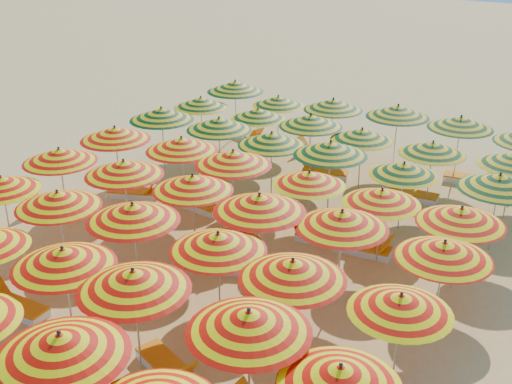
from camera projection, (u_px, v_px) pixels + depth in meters
ground at (247, 247)px, 19.08m from camera, size 120.00×120.00×0.00m
umbrella_3 at (61, 345)px, 11.14m from camera, size 2.45×2.45×2.58m
umbrella_8 at (63, 258)px, 14.11m from camera, size 2.56×2.56×2.47m
umbrella_9 at (133, 280)px, 13.14m from camera, size 3.01×3.01×2.54m
umbrella_10 at (249, 322)px, 11.83m from camera, size 3.13×3.13×2.54m
umbrella_11 at (340, 376)px, 10.74m from camera, size 2.67×2.67×2.32m
umbrella_12 at (1, 184)px, 18.31m from camera, size 2.27×2.27×2.30m
umbrella_13 at (58, 199)px, 17.02m from camera, size 2.39×2.39×2.44m
umbrella_14 at (133, 213)px, 16.09m from camera, size 3.06×3.06×2.53m
umbrella_15 at (218, 242)px, 14.85m from camera, size 2.57×2.57×2.44m
umbrella_16 at (293, 270)px, 13.62m from camera, size 2.92×2.92×2.49m
umbrella_17 at (401, 304)px, 12.80m from camera, size 2.82×2.82×2.27m
umbrella_18 at (59, 156)px, 20.00m from camera, size 2.87×2.87×2.46m
umbrella_19 at (124, 168)px, 18.94m from camera, size 2.54×2.54×2.50m
umbrella_20 at (193, 183)px, 18.00m from camera, size 2.54×2.54×2.45m
umbrella_21 at (259, 203)px, 16.48m from camera, size 3.24×3.24×2.59m
umbrella_22 at (342, 220)px, 15.78m from camera, size 2.93×2.93×2.51m
umbrella_23 at (444, 250)px, 14.57m from camera, size 2.29×2.29×2.39m
umbrella_24 at (115, 134)px, 21.74m from camera, size 3.06×3.06×2.54m
umbrella_25 at (182, 144)px, 20.81m from camera, size 2.72×2.72×2.51m
umbrella_26 at (233, 158)px, 19.60m from camera, size 2.74×2.74×2.53m
umbrella_27 at (309, 178)px, 18.73m from camera, size 2.57×2.57×2.27m
umbrella_28 at (382, 197)px, 17.50m from camera, size 2.84×2.84×2.29m
umbrella_29 at (461, 216)px, 16.18m from camera, size 2.79×2.79×2.40m
umbrella_30 at (161, 114)px, 23.78m from camera, size 3.14×3.14×2.55m
umbrella_31 at (219, 124)px, 22.83m from camera, size 2.75×2.75×2.50m
umbrella_32 at (272, 139)px, 21.48m from camera, size 2.42×2.42×2.44m
umbrella_33 at (331, 149)px, 20.40m from camera, size 2.44×2.44×2.53m
umbrella_34 at (404, 169)px, 19.44m from camera, size 2.58×2.58×2.25m
umbrella_35 at (499, 182)px, 18.06m from camera, size 2.93×2.93×2.47m
umbrella_36 at (201, 102)px, 25.93m from camera, size 2.68×2.68×2.32m
umbrella_37 at (258, 114)px, 24.68m from camera, size 2.38×2.38×2.26m
umbrella_38 at (311, 121)px, 23.25m from camera, size 2.91×2.91×2.47m
umbrella_39 at (362, 135)px, 22.22m from camera, size 2.69×2.69×2.32m
umbrella_40 at (433, 148)px, 20.97m from camera, size 2.79×2.79×2.32m
umbrella_42 at (235, 86)px, 27.36m from camera, size 2.53×2.53×2.58m
umbrella_43 at (278, 101)px, 26.31m from camera, size 2.42×2.42×2.26m
umbrella_44 at (333, 105)px, 25.15m from camera, size 2.66×2.66×2.48m
umbrella_45 at (398, 111)px, 24.12m from camera, size 2.96×2.96×2.54m
umbrella_46 at (461, 123)px, 22.99m from camera, size 2.90×2.90×2.49m
lounger_4 at (16, 306)px, 15.95m from camera, size 1.76×0.65×0.69m
lounger_5 at (167, 367)px, 13.84m from camera, size 1.83×1.14×0.69m
lounger_8 at (148, 293)px, 16.52m from camera, size 1.78×0.74×0.69m
lounger_9 at (53, 210)px, 21.07m from camera, size 1.83×1.05×0.69m
lounger_10 at (212, 251)px, 18.52m from camera, size 1.81×0.90×0.69m
lounger_11 at (243, 267)px, 17.72m from camera, size 1.82×1.25×0.69m
lounger_12 at (134, 193)px, 22.33m from camera, size 1.82×1.21×0.69m
lounger_13 at (198, 204)px, 21.46m from camera, size 1.79×0.78×0.69m
lounger_14 at (323, 238)px, 19.28m from camera, size 1.78×0.76×0.69m
lounger_15 at (363, 248)px, 18.67m from camera, size 1.78×0.75×0.69m
lounger_16 at (324, 173)px, 24.00m from camera, size 1.83×1.07×0.69m
lounger_17 at (411, 195)px, 22.19m from camera, size 1.77×0.70×0.69m
lounger_18 at (247, 136)px, 27.92m from camera, size 1.83×1.14×0.69m
lounger_19 at (316, 151)px, 26.16m from camera, size 1.77×0.69×0.69m
lounger_20 at (469, 179)px, 23.47m from camera, size 1.79×0.79×0.69m
beachgoer_b at (375, 226)px, 18.80m from camera, size 0.86×0.82×1.40m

